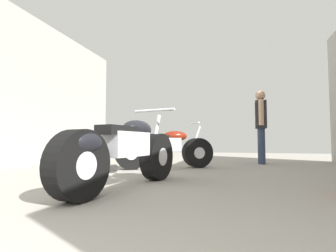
% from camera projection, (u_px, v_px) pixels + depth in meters
% --- Properties ---
extents(ground_plane, '(17.71, 17.71, 0.00)m').
position_uv_depth(ground_plane, '(168.00, 179.00, 3.48)').
color(ground_plane, '#9E998E').
extents(motorcycle_maroon_cruiser, '(0.70, 2.02, 0.94)m').
position_uv_depth(motorcycle_maroon_cruiser, '(124.00, 152.00, 2.78)').
color(motorcycle_maroon_cruiser, black).
rests_on(motorcycle_maroon_cruiser, ground_plane).
extents(motorcycle_black_naked, '(1.75, 1.15, 0.89)m').
position_uv_depth(motorcycle_black_naked, '(163.00, 149.00, 4.89)').
color(motorcycle_black_naked, black).
rests_on(motorcycle_black_naked, ground_plane).
extents(mechanic_in_blue, '(0.26, 0.68, 1.70)m').
position_uv_depth(mechanic_in_blue, '(261.00, 122.00, 5.95)').
color(mechanic_in_blue, '#2D3851').
rests_on(mechanic_in_blue, ground_plane).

